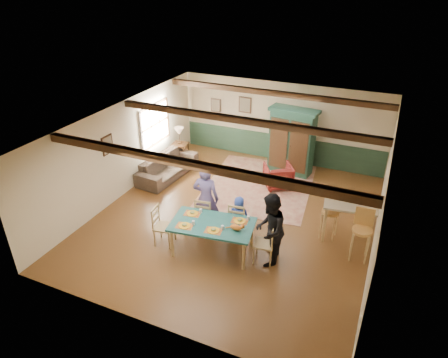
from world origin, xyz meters
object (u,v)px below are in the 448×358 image
at_px(person_child, 239,216).
at_px(bar_stool_left, 330,217).
at_px(person_woman, 270,230).
at_px(counter_table, 347,221).
at_px(end_table, 180,152).
at_px(armoire, 292,141).
at_px(armchair, 278,176).
at_px(bar_stool_right, 361,236).
at_px(dining_chair_far_right, 238,219).
at_px(table_lamp, 179,136).
at_px(dining_table, 213,238).
at_px(cat, 236,227).
at_px(sofa, 168,167).
at_px(person_man, 206,198).
at_px(dining_chair_end_left, 164,226).
at_px(dining_chair_far_left, 205,214).
at_px(dining_chair_end_right, 264,243).

distance_m(person_child, bar_stool_left, 2.21).
height_order(person_woman, counter_table, person_woman).
xyz_separation_m(end_table, counter_table, (5.93, -2.29, 0.19)).
distance_m(armoire, armchair, 1.33).
xyz_separation_m(counter_table, bar_stool_right, (0.38, -0.65, 0.12)).
relative_size(dining_chair_far_right, table_lamp, 1.72).
bearing_deg(armchair, dining_table, 50.67).
height_order(end_table, table_lamp, table_lamp).
relative_size(dining_chair_far_right, bar_stool_right, 0.80).
distance_m(person_woman, bar_stool_left, 1.85).
bearing_deg(counter_table, cat, -140.67).
relative_size(sofa, bar_stool_right, 1.84).
height_order(dining_table, armoire, armoire).
relative_size(person_woman, bar_stool_left, 1.46).
bearing_deg(armoire, armchair, -85.91).
height_order(cat, end_table, cat).
bearing_deg(armchair, bar_stool_left, 101.83).
bearing_deg(table_lamp, armoire, 10.85).
bearing_deg(dining_table, cat, -2.10).
relative_size(person_man, sofa, 0.79).
xyz_separation_m(dining_chair_far_right, dining_chair_end_left, (-1.50, -0.98, 0.00)).
height_order(person_child, sofa, person_child).
bearing_deg(dining_chair_far_left, cat, 139.20).
bearing_deg(counter_table, dining_chair_far_right, -158.64).
bearing_deg(person_child, dining_chair_end_right, 133.15).
bearing_deg(person_child, person_woman, 136.74).
bearing_deg(bar_stool_left, person_man, -158.37).
height_order(dining_chair_end_left, dining_chair_end_right, same).
xyz_separation_m(dining_table, armchair, (0.47, 3.65, -0.03)).
height_order(person_man, person_child, person_man).
bearing_deg(cat, armchair, 83.59).
xyz_separation_m(dining_chair_far_left, armchair, (1.00, 2.96, -0.13)).
bearing_deg(person_woman, dining_chair_far_right, -130.27).
distance_m(table_lamp, bar_stool_left, 6.01).
bearing_deg(person_child, armchair, -101.86).
bearing_deg(armchair, dining_chair_far_left, 39.46).
bearing_deg(bar_stool_left, armoire, 124.80).
bearing_deg(dining_table, person_woman, 8.21).
distance_m(end_table, counter_table, 6.36).
distance_m(cat, end_table, 5.57).
bearing_deg(dining_table, table_lamp, 127.74).
height_order(dining_table, armchair, dining_table).
bearing_deg(person_child, counter_table, -168.62).
relative_size(person_child, end_table, 1.66).
relative_size(person_child, counter_table, 0.87).
distance_m(armchair, counter_table, 2.98).
bearing_deg(sofa, dining_chair_end_right, -118.64).
distance_m(dining_chair_end_left, table_lamp, 4.69).
bearing_deg(counter_table, dining_chair_end_right, -134.66).
distance_m(person_man, armoire, 4.15).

